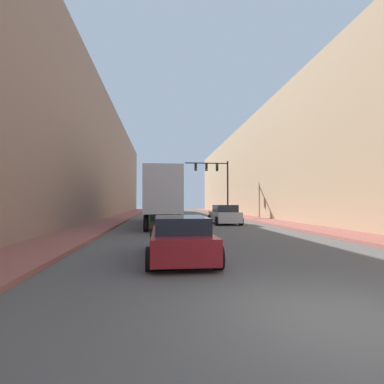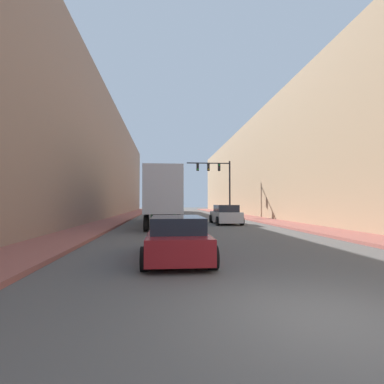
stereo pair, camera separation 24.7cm
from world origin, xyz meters
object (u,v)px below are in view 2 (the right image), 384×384
Objects in this scene: semi_truck at (163,196)px; traffic_signal_gantry at (219,177)px; suv_car at (226,215)px; sedan_car at (177,238)px.

traffic_signal_gantry is (6.86, 12.18, 2.62)m from semi_truck.
traffic_signal_gantry reaches higher than suv_car.
semi_truck reaches higher than sedan_car.
semi_truck is 2.03× the size of traffic_signal_gantry.
suv_car is at bearing -98.01° from traffic_signal_gantry.
traffic_signal_gantry is at bearing 60.60° from semi_truck.
semi_truck reaches higher than suv_car.
semi_truck is at bearing 179.93° from suv_car.
traffic_signal_gantry is at bearing 81.99° from suv_car.
sedan_car is at bearing -103.33° from traffic_signal_gantry.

